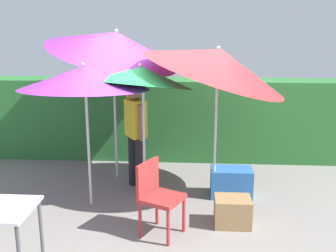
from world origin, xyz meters
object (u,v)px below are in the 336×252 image
object	(u,v)px
umbrella_rainbow	(142,76)
umbrella_navy	(84,78)
person_vendor	(136,129)
chair_plastic	(157,194)
umbrella_yellow	(115,44)
umbrella_orange	(218,62)
crate_cardboard	(233,211)
cooler_box	(231,182)

from	to	relation	value
umbrella_rainbow	umbrella_navy	xyz separation A→B (m)	(-0.72, -0.25, 0.00)
umbrella_rainbow	person_vendor	size ratio (longest dim) A/B	1.10
umbrella_navy	chair_plastic	bearing A→B (deg)	-36.66
umbrella_yellow	umbrella_navy	size ratio (longest dim) A/B	1.37
umbrella_rainbow	person_vendor	xyz separation A→B (m)	(-0.15, 0.38, -0.84)
umbrella_rainbow	umbrella_orange	xyz separation A→B (m)	(1.03, 0.10, 0.19)
umbrella_orange	person_vendor	bearing A→B (deg)	166.82
umbrella_orange	umbrella_yellow	size ratio (longest dim) A/B	0.91
crate_cardboard	umbrella_yellow	bearing A→B (deg)	137.39
umbrella_orange	chair_plastic	size ratio (longest dim) A/B	2.77
umbrella_navy	person_vendor	size ratio (longest dim) A/B	1.05
person_vendor	cooler_box	world-z (taller)	person_vendor
umbrella_rainbow	cooler_box	distance (m)	2.02
umbrella_yellow	chair_plastic	xyz separation A→B (m)	(0.81, -1.86, -1.66)
umbrella_yellow	umbrella_navy	bearing A→B (deg)	-99.94
person_vendor	crate_cardboard	distance (m)	1.92
crate_cardboard	umbrella_rainbow	bearing A→B (deg)	148.54
umbrella_yellow	cooler_box	size ratio (longest dim) A/B	4.54
umbrella_orange	crate_cardboard	world-z (taller)	umbrella_orange
person_vendor	cooler_box	distance (m)	1.62
chair_plastic	crate_cardboard	xyz separation A→B (m)	(0.92, 0.26, -0.33)
umbrella_orange	umbrella_navy	bearing A→B (deg)	-168.51
umbrella_orange	umbrella_navy	xyz separation A→B (m)	(-1.74, -0.35, -0.18)
umbrella_navy	person_vendor	bearing A→B (deg)	48.02
person_vendor	crate_cardboard	bearing A→B (deg)	-39.33
umbrella_orange	umbrella_yellow	distance (m)	1.74
umbrella_yellow	person_vendor	size ratio (longest dim) A/B	1.44
umbrella_navy	chair_plastic	distance (m)	1.78
umbrella_orange	chair_plastic	bearing A→B (deg)	-123.65
umbrella_rainbow	umbrella_orange	bearing A→B (deg)	5.61
umbrella_yellow	umbrella_navy	world-z (taller)	umbrella_yellow
umbrella_orange	person_vendor	world-z (taller)	umbrella_orange
umbrella_yellow	person_vendor	bearing A→B (deg)	-52.17
umbrella_rainbow	chair_plastic	size ratio (longest dim) A/B	2.33
umbrella_navy	cooler_box	xyz separation A→B (m)	(1.99, 0.40, -1.56)
umbrella_orange	umbrella_yellow	bearing A→B (deg)	154.02
umbrella_navy	crate_cardboard	world-z (taller)	umbrella_navy
umbrella_navy	person_vendor	distance (m)	1.19
umbrella_yellow	chair_plastic	distance (m)	2.62
person_vendor	chair_plastic	distance (m)	1.51
umbrella_rainbow	crate_cardboard	size ratio (longest dim) A/B	4.61
umbrella_orange	person_vendor	xyz separation A→B (m)	(-1.18, 0.28, -1.02)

